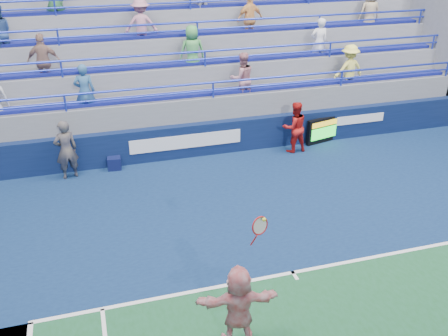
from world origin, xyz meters
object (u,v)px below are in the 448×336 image
object	(u,v)px
judge_chair	(114,162)
tennis_player	(238,306)
ball_girl	(294,127)
serve_speed_board	(323,130)
line_judge	(66,150)

from	to	relation	value
judge_chair	tennis_player	xyz separation A→B (m)	(1.56, -7.75, 0.59)
tennis_player	ball_girl	xyz separation A→B (m)	(4.27, 7.42, 0.04)
serve_speed_board	judge_chair	distance (m)	7.09
line_judge	ball_girl	distance (m)	7.17
line_judge	tennis_player	bearing A→B (deg)	95.10
serve_speed_board	ball_girl	distance (m)	1.38
serve_speed_board	tennis_player	size ratio (longest dim) A/B	0.50
judge_chair	ball_girl	world-z (taller)	ball_girl
judge_chair	ball_girl	bearing A→B (deg)	-3.22
judge_chair	line_judge	world-z (taller)	line_judge
tennis_player	line_judge	size ratio (longest dim) A/B	1.44
serve_speed_board	line_judge	bearing A→B (deg)	-178.04
line_judge	ball_girl	xyz separation A→B (m)	(7.17, -0.10, -0.05)
judge_chair	tennis_player	distance (m)	7.93
ball_girl	judge_chair	bearing A→B (deg)	-6.46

